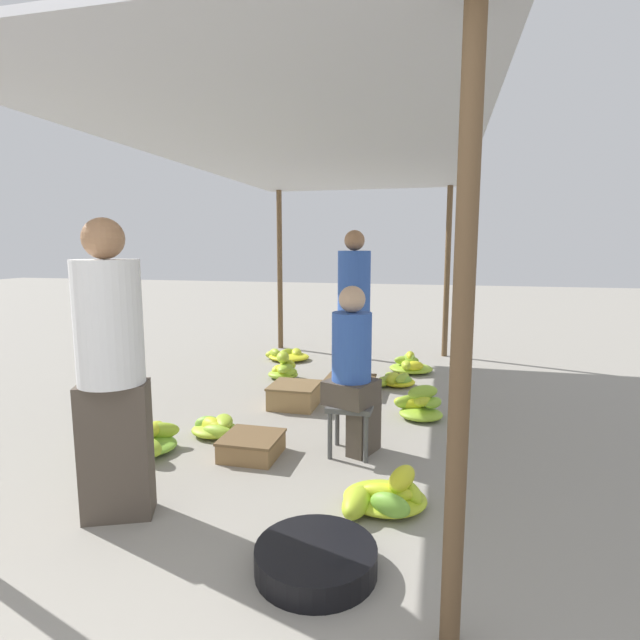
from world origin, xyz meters
TOP-DOWN VIEW (x-y plane):
  - canopy_post_front_right at (1.26, 0.30)m, footprint 0.08×0.08m
  - canopy_post_back_left at (-1.26, 5.83)m, footprint 0.08×0.08m
  - canopy_post_back_right at (1.26, 5.83)m, footprint 0.08×0.08m
  - canopy_tarp at (0.00, 3.06)m, footprint 2.92×5.93m
  - vendor_foreground at (-0.64, 0.84)m, footprint 0.49×0.49m
  - stool at (0.54, 2.06)m, footprint 0.34×0.34m
  - vendor_seated at (0.56, 2.07)m, footprint 0.44×0.44m
  - basin_black at (0.63, 0.62)m, footprint 0.61×0.61m
  - banana_pile_left_0 at (-1.02, 1.71)m, footprint 0.55×0.52m
  - banana_pile_left_1 at (-0.64, 2.14)m, footprint 0.43×0.38m
  - banana_pile_left_2 at (-0.65, 4.06)m, footprint 0.39×0.40m
  - banana_pile_left_3 at (-0.90, 5.03)m, footprint 0.67×0.50m
  - banana_pile_right_0 at (1.02, 3.01)m, footprint 0.49×0.37m
  - banana_pile_right_1 at (0.89, 1.29)m, footprint 0.52×0.54m
  - banana_pile_right_2 at (0.71, 4.05)m, footprint 0.46×0.51m
  - banana_pile_right_3 at (0.84, 4.71)m, footprint 0.55×0.53m
  - crate_near at (-0.21, 3.07)m, footprint 0.47×0.47m
  - crate_mid at (0.24, 3.67)m, footprint 0.53×0.53m
  - crate_far at (-0.19, 1.83)m, footprint 0.43×0.43m
  - shopper_walking_mid at (0.21, 4.10)m, footprint 0.44×0.44m

SIDE VIEW (x-z plane):
  - banana_pile_left_3 at x=-0.90m, z-range -0.02..0.15m
  - basin_black at x=0.63m, z-range 0.00..0.13m
  - banana_pile_right_2 at x=0.71m, z-range -0.02..0.15m
  - banana_pile_left_1 at x=-0.64m, z-range -0.01..0.16m
  - crate_mid at x=0.24m, z-range 0.00..0.16m
  - banana_pile_right_1 at x=0.89m, z-range -0.04..0.20m
  - crate_far at x=-0.19m, z-range 0.00..0.16m
  - banana_pile_right_3 at x=0.84m, z-range -0.04..0.23m
  - banana_pile_left_0 at x=-1.02m, z-range -0.03..0.22m
  - crate_near at x=-0.21m, z-range 0.00..0.23m
  - banana_pile_left_2 at x=-0.65m, z-range -0.04..0.28m
  - banana_pile_right_0 at x=1.02m, z-range -0.04..0.29m
  - stool at x=0.54m, z-range 0.12..0.53m
  - vendor_seated at x=0.56m, z-range 0.03..1.33m
  - vendor_foreground at x=-0.64m, z-range 0.03..1.78m
  - shopper_walking_mid at x=0.21m, z-range 0.03..1.81m
  - canopy_post_front_right at x=1.26m, z-range 0.00..2.44m
  - canopy_post_back_left at x=-1.26m, z-range 0.00..2.44m
  - canopy_post_back_right at x=1.26m, z-range 0.00..2.44m
  - canopy_tarp at x=0.00m, z-range 2.44..2.48m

